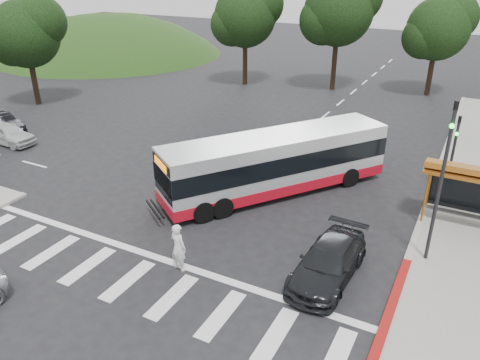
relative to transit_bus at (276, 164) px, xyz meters
The scene contains 18 objects.
ground 4.94m from the transit_bus, 113.37° to the right, with size 140.00×140.00×0.00m, color black.
sidewalk_east 9.96m from the transit_bus, 21.97° to the left, with size 4.00×40.00×0.12m, color gray.
curb_east 8.16m from the transit_bus, 27.32° to the left, with size 0.30×40.00×0.15m, color #9E9991.
curb_east_red 9.64m from the transit_bus, 41.50° to the right, with size 0.32×6.00×0.15m, color maroon.
hillside_nw 42.53m from the transit_bus, 142.82° to the left, with size 44.00×44.00×10.00m, color #1A3D13.
crosswalk_ladder 9.62m from the transit_bus, 101.32° to the right, with size 18.00×2.60×0.01m, color silver.
bus_shelter 9.01m from the transit_bus, ahead, with size 4.20×1.60×2.86m.
traffic_signal_ne_tall 8.56m from the transit_bus, 20.03° to the right, with size 0.18×0.37×6.50m.
traffic_signal_ne_short 8.84m from the transit_bus, 28.37° to the left, with size 0.18×0.37×4.00m.
tree_north_a 22.73m from the transit_bus, 99.86° to the left, with size 6.60×6.15×10.17m.
tree_north_b 24.47m from the transit_bus, 79.95° to the left, with size 5.72×5.33×8.43m.
tree_north_c 23.49m from the transit_bus, 120.83° to the left, with size 6.16×5.74×9.30m.
tree_west_a 24.82m from the transit_bus, 166.42° to the left, with size 5.72×5.33×8.43m.
transit_bus is the anchor object (origin of this frame).
pedestrian 7.86m from the transit_bus, 94.10° to the right, with size 0.72×0.47×1.98m, color white.
dark_sedan 7.37m from the transit_bus, 50.77° to the right, with size 1.91×4.69×1.36m, color black.
west_car_white 18.13m from the transit_bus, behind, with size 1.59×3.95×1.35m, color silver.
west_car_black 20.42m from the transit_bus, behind, with size 1.48×4.25×1.40m, color black.
Camera 1 is at (10.27, -15.56, 10.81)m, focal length 35.00 mm.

